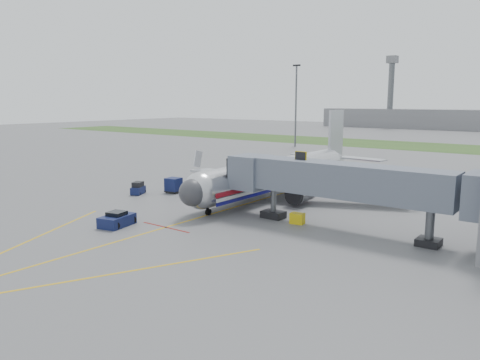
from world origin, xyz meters
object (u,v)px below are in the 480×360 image
Objects in this scene: baggage_tug at (138,189)px; belt_loader at (218,189)px; ramp_worker at (225,192)px; airliner at (278,174)px; pushback_tug at (117,220)px.

belt_loader is at bearing 39.59° from baggage_tug.
ramp_worker is at bearing -37.15° from belt_loader.
airliner is 17.68m from baggage_tug.
pushback_tug is at bearing -144.65° from ramp_worker.
baggage_tug is at bearing 132.10° from pushback_tug.
airliner is 14.22× the size of baggage_tug.
belt_loader reaches higher than pushback_tug.
baggage_tug is 9.97m from belt_loader.
ramp_worker is (10.82, 3.98, 0.19)m from baggage_tug.
baggage_tug is at bearing -140.41° from belt_loader.
pushback_tug is 1.47× the size of baggage_tug.
airliner reaches higher than belt_loader.
pushback_tug is 15.21m from ramp_worker.
belt_loader is (7.68, 6.36, -0.09)m from baggage_tug.
ramp_worker reaches higher than pushback_tug.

